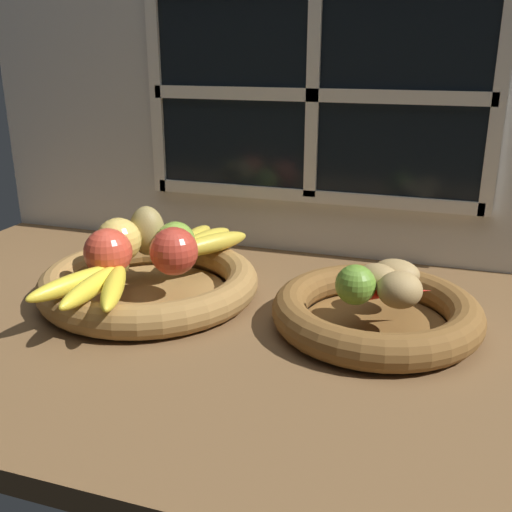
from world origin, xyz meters
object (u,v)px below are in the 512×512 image
at_px(fruit_bowl_left, 149,283).
at_px(potato_small, 400,290).
at_px(banana_bunch_front, 95,284).
at_px(chili_pepper, 395,292).
at_px(banana_bunch_back, 201,242).
at_px(apple_green_back, 176,241).
at_px(lime_near, 355,285).
at_px(pear_brown, 147,231).
at_px(potato_large, 378,280).
at_px(apple_golden_left, 119,240).
at_px(fruit_bowl_right, 376,313).
at_px(potato_back, 396,273).
at_px(apple_red_front, 108,252).
at_px(apple_red_right, 174,251).

distance_m(fruit_bowl_left, potato_small, 0.41).
bearing_deg(potato_small, banana_bunch_front, -168.11).
bearing_deg(chili_pepper, banana_bunch_back, 137.05).
relative_size(apple_green_back, lime_near, 1.17).
xyz_separation_m(pear_brown, potato_large, (0.40, -0.06, -0.02)).
bearing_deg(apple_golden_left, chili_pepper, -2.32).
relative_size(fruit_bowl_right, apple_golden_left, 4.07).
xyz_separation_m(potato_back, chili_pepper, (0.00, -0.05, -0.01)).
relative_size(apple_red_front, banana_bunch_front, 0.42).
bearing_deg(potato_large, fruit_bowl_right, -20.56).
distance_m(fruit_bowl_left, banana_bunch_front, 0.13).
distance_m(fruit_bowl_right, potato_large, 0.05).
bearing_deg(potato_back, fruit_bowl_right, -114.44).
bearing_deg(potato_small, banana_bunch_back, 158.64).
bearing_deg(potato_back, chili_pepper, -85.58).
bearing_deg(potato_back, apple_red_right, -170.01).
relative_size(apple_red_front, lime_near, 1.33).
bearing_deg(potato_large, lime_near, -123.69).
distance_m(apple_red_front, apple_golden_left, 0.06).
bearing_deg(banana_bunch_front, apple_red_front, 106.53).
relative_size(fruit_bowl_left, pear_brown, 4.17).
bearing_deg(pear_brown, potato_small, -11.74).
distance_m(fruit_bowl_right, banana_bunch_back, 0.34).
distance_m(apple_golden_left, potato_small, 0.46).
height_order(apple_red_right, potato_large, apple_red_right).
height_order(pear_brown, banana_bunch_back, pear_brown).
height_order(potato_large, potato_back, potato_large).
bearing_deg(apple_red_front, potato_small, 2.10).
relative_size(pear_brown, chili_pepper, 0.79).
xyz_separation_m(pear_brown, chili_pepper, (0.43, -0.07, -0.03)).
height_order(banana_bunch_front, lime_near, lime_near).
distance_m(banana_bunch_front, potato_small, 0.43).
bearing_deg(banana_bunch_front, pear_brown, 93.19).
bearing_deg(fruit_bowl_right, potato_large, 159.44).
bearing_deg(lime_near, potato_back, 61.02).
relative_size(fruit_bowl_right, potato_small, 4.95).
xyz_separation_m(pear_brown, potato_back, (0.42, -0.01, -0.02)).
bearing_deg(apple_red_right, potato_back, 9.99).
height_order(apple_red_front, potato_large, apple_red_front).
height_order(apple_golden_left, pear_brown, pear_brown).
bearing_deg(banana_bunch_back, apple_golden_left, -138.21).
bearing_deg(apple_red_right, lime_near, -5.17).
bearing_deg(apple_golden_left, banana_bunch_back, 41.79).
relative_size(apple_green_back, potato_large, 0.96).
bearing_deg(chili_pepper, apple_green_back, 146.53).
distance_m(fruit_bowl_left, fruit_bowl_right, 0.37).
xyz_separation_m(fruit_bowl_left, banana_bunch_back, (0.05, 0.11, 0.04)).
xyz_separation_m(potato_back, lime_near, (-0.05, -0.09, 0.01)).
bearing_deg(banana_bunch_front, potato_large, 17.38).
distance_m(apple_golden_left, pear_brown, 0.06).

